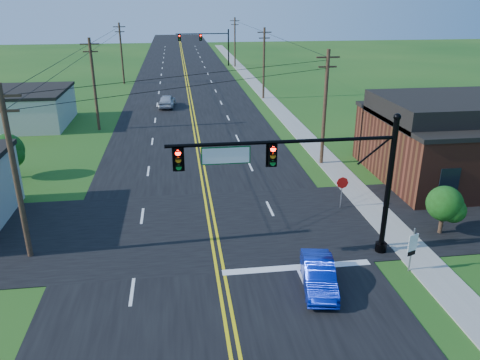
{
  "coord_description": "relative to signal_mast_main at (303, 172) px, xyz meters",
  "views": [
    {
      "loc": [
        -1.52,
        -12.52,
        12.65
      ],
      "look_at": [
        1.53,
        10.0,
        3.69
      ],
      "focal_mm": 35.0,
      "sensor_mm": 36.0,
      "label": 1
    }
  ],
  "objects": [
    {
      "name": "road_main",
      "position": [
        -4.34,
        42.0,
        -4.73
      ],
      "size": [
        16.0,
        220.0,
        0.04
      ],
      "primitive_type": "cube",
      "color": "black",
      "rests_on": "ground"
    },
    {
      "name": "road_cross",
      "position": [
        -4.34,
        4.0,
        -4.73
      ],
      "size": [
        70.0,
        10.0,
        0.04
      ],
      "primitive_type": "cube",
      "color": "black",
      "rests_on": "ground"
    },
    {
      "name": "sidewalk",
      "position": [
        6.16,
        32.0,
        -4.71
      ],
      "size": [
        2.0,
        160.0,
        0.08
      ],
      "primitive_type": "cube",
      "color": "gray",
      "rests_on": "ground"
    },
    {
      "name": "signal_mast_main",
      "position": [
        0.0,
        0.0,
        0.0
      ],
      "size": [
        11.3,
        0.6,
        7.48
      ],
      "color": "black",
      "rests_on": "ground"
    },
    {
      "name": "signal_mast_far",
      "position": [
        0.1,
        72.0,
        -0.2
      ],
      "size": [
        10.98,
        0.6,
        7.48
      ],
      "color": "black",
      "rests_on": "ground"
    },
    {
      "name": "brick_building",
      "position": [
        15.66,
        10.0,
        -2.4
      ],
      "size": [
        14.2,
        11.2,
        4.7
      ],
      "color": "#5D281A",
      "rests_on": "ground"
    },
    {
      "name": "cream_bldg_far",
      "position": [
        -23.34,
        30.0,
        -2.89
      ],
      "size": [
        12.2,
        9.2,
        3.7
      ],
      "color": "beige",
      "rests_on": "ground"
    },
    {
      "name": "utility_pole_left_a",
      "position": [
        -13.84,
        2.0,
        -0.03
      ],
      "size": [
        1.8,
        0.28,
        9.0
      ],
      "color": "#342317",
      "rests_on": "ground"
    },
    {
      "name": "utility_pole_left_b",
      "position": [
        -13.84,
        27.0,
        -0.03
      ],
      "size": [
        1.8,
        0.28,
        9.0
      ],
      "color": "#342317",
      "rests_on": "ground"
    },
    {
      "name": "utility_pole_left_c",
      "position": [
        -13.84,
        54.0,
        -0.03
      ],
      "size": [
        1.8,
        0.28,
        9.0
      ],
      "color": "#342317",
      "rests_on": "ground"
    },
    {
      "name": "utility_pole_right_a",
      "position": [
        5.46,
        14.0,
        -0.03
      ],
      "size": [
        1.8,
        0.28,
        9.0
      ],
      "color": "#342317",
      "rests_on": "ground"
    },
    {
      "name": "utility_pole_right_b",
      "position": [
        5.46,
        40.0,
        -0.03
      ],
      "size": [
        1.8,
        0.28,
        9.0
      ],
      "color": "#342317",
      "rests_on": "ground"
    },
    {
      "name": "utility_pole_right_c",
      "position": [
        5.46,
        70.0,
        -0.03
      ],
      "size": [
        1.8,
        0.28,
        9.0
      ],
      "color": "#342317",
      "rests_on": "ground"
    },
    {
      "name": "tree_right_back",
      "position": [
        11.66,
        18.0,
        -2.15
      ],
      "size": [
        3.0,
        3.0,
        4.1
      ],
      "color": "#342317",
      "rests_on": "ground"
    },
    {
      "name": "shrub_corner",
      "position": [
        8.66,
        1.5,
        -2.9
      ],
      "size": [
        2.0,
        2.0,
        2.86
      ],
      "color": "#342317",
      "rests_on": "ground"
    },
    {
      "name": "tree_left",
      "position": [
        -18.34,
        14.0,
        -2.59
      ],
      "size": [
        2.4,
        2.4,
        3.37
      ],
      "color": "#342317",
      "rests_on": "ground"
    },
    {
      "name": "blue_car",
      "position": [
        0.2,
        -2.78,
        -4.1
      ],
      "size": [
        2.03,
        4.15,
        1.31
      ],
      "primitive_type": "imported",
      "rotation": [
        0.0,
        0.0,
        -0.17
      ],
      "color": "#071B9D",
      "rests_on": "ground"
    },
    {
      "name": "distant_car",
      "position": [
        -7.08,
        36.45,
        -3.99
      ],
      "size": [
        2.27,
        4.61,
        1.51
      ],
      "primitive_type": "imported",
      "rotation": [
        0.0,
        0.0,
        3.03
      ],
      "color": "silver",
      "rests_on": "ground"
    },
    {
      "name": "route_sign",
      "position": [
        5.05,
        -2.02,
        -3.37
      ],
      "size": [
        0.57,
        0.24,
        2.36
      ],
      "rotation": [
        0.0,
        0.0,
        0.36
      ],
      "color": "slate",
      "rests_on": "ground"
    },
    {
      "name": "stop_sign",
      "position": [
        4.16,
        5.54,
        -3.22
      ],
      "size": [
        0.76,
        0.11,
        2.13
      ],
      "rotation": [
        0.0,
        0.0,
        -0.06
      ],
      "color": "slate",
      "rests_on": "ground"
    }
  ]
}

